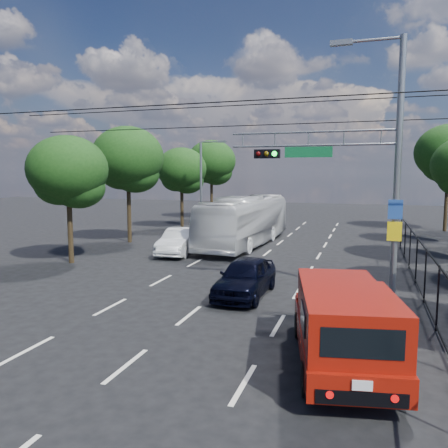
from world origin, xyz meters
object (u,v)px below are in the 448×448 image
at_px(signal_mast, 363,158).
at_px(navy_hatchback, 245,277).
at_px(white_bus, 245,221).
at_px(red_pickup, 342,322).
at_px(white_van, 180,241).

height_order(signal_mast, navy_hatchback, signal_mast).
distance_m(signal_mast, white_bus, 13.18).
bearing_deg(red_pickup, white_bus, 112.79).
height_order(signal_mast, red_pickup, signal_mast).
distance_m(signal_mast, white_van, 12.61).
xyz_separation_m(navy_hatchback, white_van, (-5.93, 7.21, 0.02)).
bearing_deg(signal_mast, white_van, 148.71).
bearing_deg(red_pickup, white_van, 128.18).
xyz_separation_m(red_pickup, white_van, (-9.80, 12.46, -0.36)).
bearing_deg(signal_mast, navy_hatchback, -165.17).
height_order(signal_mast, white_bus, signal_mast).
distance_m(navy_hatchback, white_bus, 11.92).
distance_m(white_bus, white_van, 5.15).
height_order(white_bus, white_van, white_bus).
bearing_deg(white_van, red_pickup, -57.24).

